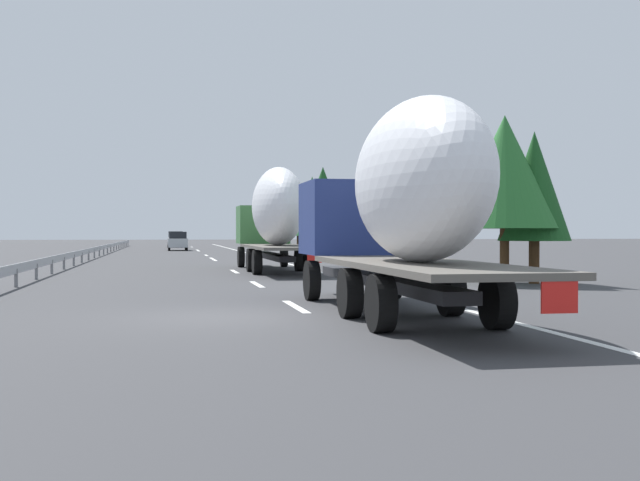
% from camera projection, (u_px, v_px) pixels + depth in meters
% --- Properties ---
extents(ground_plane, '(260.00, 260.00, 0.00)m').
position_uv_depth(ground_plane, '(184.00, 257.00, 55.86)').
color(ground_plane, '#38383A').
extents(lane_stripe_0, '(3.20, 0.20, 0.01)m').
position_uv_depth(lane_stripe_0, '(296.00, 306.00, 18.91)').
color(lane_stripe_0, white).
rests_on(lane_stripe_0, ground_plane).
extents(lane_stripe_1, '(3.20, 0.20, 0.01)m').
position_uv_depth(lane_stripe_1, '(257.00, 284.00, 26.93)').
color(lane_stripe_1, white).
rests_on(lane_stripe_1, ground_plane).
extents(lane_stripe_2, '(3.20, 0.20, 0.01)m').
position_uv_depth(lane_stripe_2, '(235.00, 271.00, 35.63)').
color(lane_stripe_2, white).
rests_on(lane_stripe_2, ground_plane).
extents(lane_stripe_3, '(3.20, 0.20, 0.01)m').
position_uv_depth(lane_stripe_3, '(215.00, 260.00, 50.28)').
color(lane_stripe_3, white).
rests_on(lane_stripe_3, ground_plane).
extents(lane_stripe_4, '(3.20, 0.20, 0.01)m').
position_uv_depth(lane_stripe_4, '(212.00, 258.00, 53.26)').
color(lane_stripe_4, white).
rests_on(lane_stripe_4, ground_plane).
extents(lane_stripe_5, '(3.20, 0.20, 0.01)m').
position_uv_depth(lane_stripe_5, '(206.00, 255.00, 60.51)').
color(lane_stripe_5, white).
rests_on(lane_stripe_5, ground_plane).
extents(lane_stripe_6, '(3.20, 0.20, 0.01)m').
position_uv_depth(lane_stripe_6, '(197.00, 250.00, 77.91)').
color(lane_stripe_6, white).
rests_on(lane_stripe_6, ground_plane).
extents(lane_stripe_7, '(3.20, 0.20, 0.01)m').
position_uv_depth(lane_stripe_7, '(199.00, 251.00, 74.50)').
color(lane_stripe_7, white).
rests_on(lane_stripe_7, ground_plane).
extents(lane_stripe_8, '(3.20, 0.20, 0.01)m').
position_uv_depth(lane_stripe_8, '(192.00, 247.00, 93.98)').
color(lane_stripe_8, white).
rests_on(lane_stripe_8, ground_plane).
extents(edge_line_right, '(110.00, 0.20, 0.01)m').
position_uv_depth(edge_line_right, '(254.00, 255.00, 61.82)').
color(edge_line_right, white).
rests_on(edge_line_right, ground_plane).
extents(truck_lead, '(13.17, 2.55, 4.63)m').
position_uv_depth(truck_lead, '(275.00, 215.00, 35.85)').
color(truck_lead, '#387038').
rests_on(truck_lead, ground_plane).
extents(truck_trailing, '(12.21, 2.55, 4.38)m').
position_uv_depth(truck_trailing, '(401.00, 201.00, 16.61)').
color(truck_trailing, navy).
rests_on(truck_trailing, ground_plane).
extents(car_white_van, '(4.48, 1.81, 1.85)m').
position_uv_depth(car_white_van, '(175.00, 239.00, 91.49)').
color(car_white_van, white).
rests_on(car_white_van, ground_plane).
extents(car_silver_hatch, '(4.41, 1.85, 1.80)m').
position_uv_depth(car_silver_hatch, '(178.00, 241.00, 76.11)').
color(car_silver_hatch, '#ADB2B7').
rests_on(car_silver_hatch, ground_plane).
extents(road_sign, '(0.10, 0.90, 3.25)m').
position_uv_depth(road_sign, '(282.00, 225.00, 54.78)').
color(road_sign, gray).
rests_on(road_sign, ground_plane).
extents(tree_0, '(3.66, 3.66, 5.81)m').
position_uv_depth(tree_0, '(505.00, 172.00, 27.22)').
color(tree_0, '#472D19').
rests_on(tree_0, ground_plane).
extents(tree_1, '(2.93, 2.93, 6.83)m').
position_uv_depth(tree_1, '(298.00, 209.00, 81.23)').
color(tree_1, '#472D19').
rests_on(tree_1, ground_plane).
extents(tree_2, '(3.55, 3.55, 6.41)m').
position_uv_depth(tree_2, '(313.00, 210.00, 78.41)').
color(tree_2, '#472D19').
rests_on(tree_2, ground_plane).
extents(tree_3, '(2.50, 2.50, 5.27)m').
position_uv_depth(tree_3, '(534.00, 187.00, 27.35)').
color(tree_3, '#472D19').
rests_on(tree_3, ground_plane).
extents(tree_4, '(3.89, 3.89, 7.22)m').
position_uv_depth(tree_4, '(312.00, 206.00, 77.43)').
color(tree_4, '#472D19').
rests_on(tree_4, ground_plane).
extents(tree_5, '(3.85, 3.85, 6.86)m').
position_uv_depth(tree_5, '(323.00, 200.00, 61.48)').
color(tree_5, '#472D19').
rests_on(tree_5, ground_plane).
extents(guardrail_median, '(94.00, 0.10, 0.76)m').
position_uv_depth(guardrail_median, '(99.00, 248.00, 57.65)').
color(guardrail_median, '#9EA0A5').
rests_on(guardrail_median, ground_plane).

